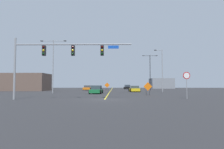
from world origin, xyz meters
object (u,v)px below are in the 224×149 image
object	(u,v)px
construction_sign_right_shoulder	(148,87)
car_red_distant	(98,88)
street_lamp_mid_left	(162,69)
street_lamp_far_right	(150,70)
car_black_far	(127,87)
construction_sign_left_shoulder	(107,85)
street_lamp_mid_right	(53,62)
stop_sign	(187,80)
car_green_near	(96,90)
traffic_signal_assembly	(58,54)
car_orange_mid	(88,88)
car_yellow_passing	(134,89)

from	to	relation	value
construction_sign_right_shoulder	car_red_distant	world-z (taller)	construction_sign_right_shoulder
street_lamp_mid_left	street_lamp_far_right	xyz separation A→B (m)	(-0.32, 10.90, 0.66)
car_black_far	construction_sign_left_shoulder	bearing A→B (deg)	-117.93
street_lamp_mid_right	car_black_far	xyz separation A→B (m)	(15.06, 29.53, -4.91)
stop_sign	car_green_near	bearing A→B (deg)	132.22
stop_sign	street_lamp_far_right	bearing A→B (deg)	87.13
street_lamp_mid_left	construction_sign_right_shoulder	distance (m)	12.30
street_lamp_far_right	car_black_far	distance (m)	15.60
traffic_signal_assembly	street_lamp_mid_right	size ratio (longest dim) A/B	1.29
construction_sign_right_shoulder	car_orange_mid	xyz separation A→B (m)	(-12.05, 24.56, -0.55)
street_lamp_far_right	construction_sign_left_shoulder	size ratio (longest dim) A/B	4.49
stop_sign	construction_sign_right_shoulder	xyz separation A→B (m)	(-2.90, 7.06, -0.86)
street_lamp_mid_right	car_green_near	distance (m)	9.40
street_lamp_mid_right	car_yellow_passing	world-z (taller)	street_lamp_mid_right
street_lamp_mid_left	construction_sign_left_shoulder	size ratio (longest dim) A/B	4.24
street_lamp_mid_right	car_red_distant	xyz separation A→B (m)	(6.64, 14.71, -4.99)
traffic_signal_assembly	car_orange_mid	bearing A→B (deg)	92.50
street_lamp_far_right	construction_sign_right_shoulder	bearing A→B (deg)	-101.31
stop_sign	car_black_far	size ratio (longest dim) A/B	0.62
traffic_signal_assembly	street_lamp_far_right	world-z (taller)	street_lamp_far_right
street_lamp_mid_right	car_yellow_passing	xyz separation A→B (m)	(15.05, 6.55, -4.99)
car_red_distant	car_green_near	size ratio (longest dim) A/B	1.08
street_lamp_mid_left	car_orange_mid	distance (m)	22.01
car_orange_mid	car_red_distant	bearing A→B (deg)	-50.59
car_green_near	stop_sign	bearing A→B (deg)	-47.78
traffic_signal_assembly	street_lamp_mid_left	distance (m)	24.22
traffic_signal_assembly	stop_sign	distance (m)	13.82
construction_sign_left_shoulder	car_orange_mid	bearing A→B (deg)	175.02
construction_sign_right_shoulder	car_yellow_passing	distance (m)	12.79
stop_sign	car_red_distant	xyz separation A→B (m)	(-11.96, 27.98, -1.42)
construction_sign_right_shoulder	car_yellow_passing	bearing A→B (deg)	92.90
construction_sign_right_shoulder	car_red_distant	distance (m)	22.81
street_lamp_mid_right	construction_sign_left_shoulder	distance (m)	20.44
stop_sign	construction_sign_left_shoulder	world-z (taller)	stop_sign
car_black_far	car_orange_mid	world-z (taller)	car_black_far
street_lamp_far_right	car_black_far	world-z (taller)	street_lamp_far_right
traffic_signal_assembly	car_red_distant	size ratio (longest dim) A/B	2.65
car_black_far	car_red_distant	bearing A→B (deg)	-119.63
construction_sign_left_shoulder	car_green_near	world-z (taller)	construction_sign_left_shoulder
street_lamp_mid_right	street_lamp_mid_left	bearing A→B (deg)	12.74
street_lamp_mid_left	traffic_signal_assembly	bearing A→B (deg)	-129.13
car_yellow_passing	car_orange_mid	distance (m)	16.40
street_lamp_mid_left	car_black_far	xyz separation A→B (m)	(-5.30, 24.92, -4.01)
stop_sign	car_black_far	bearing A→B (deg)	94.72
street_lamp_mid_left	car_red_distant	xyz separation A→B (m)	(-13.72, 10.11, -4.08)
car_black_far	car_green_near	distance (m)	31.78
street_lamp_far_right	car_orange_mid	distance (m)	17.29
traffic_signal_assembly	car_orange_mid	xyz separation A→B (m)	(-1.42, 32.53, -4.09)
car_yellow_passing	car_green_near	distance (m)	10.74
street_lamp_far_right	construction_sign_left_shoulder	distance (m)	12.11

